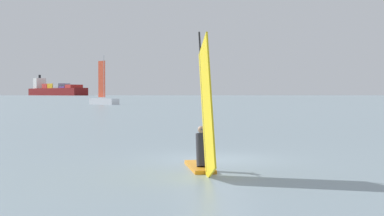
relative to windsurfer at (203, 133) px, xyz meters
The scene contains 4 objects.
ground_plane 3.44m from the windsurfer, 54.56° to the left, with size 4000.00×4000.00×0.00m, color gray.
windsurfer is the anchor object (origin of this frame).
cargo_ship 913.43m from the windsurfer, 78.65° to the left, with size 64.82×175.87×36.28m.
small_sailboat 107.64m from the windsurfer, 75.03° to the left, with size 5.09×8.35×11.20m.
Camera 1 is at (-9.26, -17.08, 2.37)m, focal length 50.23 mm.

